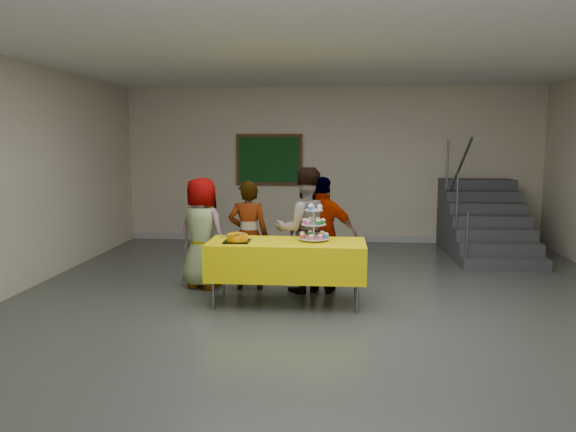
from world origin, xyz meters
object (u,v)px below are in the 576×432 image
object	(u,v)px
bear_cake	(237,237)
schoolchild_d	(323,235)
bake_table	(287,259)
schoolchild_a	(202,233)
cupcake_stand	(314,227)
schoolchild_c	(305,230)
staircase	(483,225)
noticeboard	(269,160)
schoolchild_b	(248,235)

from	to	relation	value
bear_cake	schoolchild_d	xyz separation A→B (m)	(1.01, 0.66, -0.07)
bake_table	schoolchild_a	bearing A→B (deg)	149.67
cupcake_stand	schoolchild_c	size ratio (longest dim) A/B	0.27
schoolchild_a	schoolchild_c	xyz separation A→B (m)	(1.39, -0.11, 0.07)
schoolchild_a	cupcake_stand	bearing A→B (deg)	-177.44
schoolchild_d	staircase	bearing A→B (deg)	-123.90
noticeboard	schoolchild_d	bearing A→B (deg)	-73.09
staircase	noticeboard	size ratio (longest dim) A/B	1.85
schoolchild_b	schoolchild_c	distance (m)	0.76
bake_table	staircase	bearing A→B (deg)	47.53
schoolchild_b	schoolchild_c	bearing A→B (deg)	172.27
schoolchild_c	noticeboard	world-z (taller)	noticeboard
bear_cake	schoolchild_d	distance (m)	1.21
bear_cake	schoolchild_b	bearing A→B (deg)	88.70
bake_table	schoolchild_c	xyz separation A→B (m)	(0.19, 0.60, 0.26)
cupcake_stand	schoolchild_a	xyz separation A→B (m)	(-1.52, 0.62, -0.20)
schoolchild_a	schoolchild_d	xyz separation A→B (m)	(1.63, -0.13, 0.01)
bear_cake	schoolchild_a	bearing A→B (deg)	127.95
bear_cake	schoolchild_a	xyz separation A→B (m)	(-0.62, 0.79, -0.09)
bake_table	schoolchild_d	xyz separation A→B (m)	(0.43, 0.57, 0.20)
schoolchild_a	schoolchild_c	size ratio (longest dim) A/B	0.91
bear_cake	schoolchild_c	xyz separation A→B (m)	(0.77, 0.69, -0.01)
staircase	schoolchild_a	bearing A→B (deg)	-147.65
bear_cake	staircase	distance (m)	5.21
noticeboard	bear_cake	bearing A→B (deg)	-88.31
schoolchild_a	schoolchild_d	bearing A→B (deg)	-159.77
bear_cake	schoolchild_d	size ratio (longest dim) A/B	0.24
cupcake_stand	schoolchild_c	world-z (taller)	schoolchild_c
schoolchild_b	schoolchild_d	distance (m)	1.00
schoolchild_a	noticeboard	world-z (taller)	noticeboard
cupcake_stand	schoolchild_c	bearing A→B (deg)	104.21
cupcake_stand	schoolchild_a	size ratio (longest dim) A/B	0.30
bake_table	schoolchild_c	size ratio (longest dim) A/B	1.15
bake_table	schoolchild_d	size ratio (longest dim) A/B	1.24
schoolchild_b	noticeboard	xyz separation A→B (m)	(-0.15, 3.65, 0.87)
bake_table	schoolchild_a	xyz separation A→B (m)	(-1.20, 0.70, 0.19)
cupcake_stand	bake_table	bearing A→B (deg)	-166.09
bake_table	schoolchild_b	world-z (taller)	schoolchild_b
schoolchild_b	noticeboard	size ratio (longest dim) A/B	1.12
staircase	cupcake_stand	bearing A→B (deg)	-130.11
cupcake_stand	noticeboard	bearing A→B (deg)	103.71
schoolchild_c	staircase	world-z (taller)	staircase
bear_cake	schoolchild_d	bearing A→B (deg)	33.28
schoolchild_c	staircase	distance (m)	4.17
bear_cake	schoolchild_a	world-z (taller)	schoolchild_a
cupcake_stand	bear_cake	world-z (taller)	cupcake_stand
schoolchild_b	schoolchild_c	size ratio (longest dim) A/B	0.89
bake_table	staircase	world-z (taller)	staircase
schoolchild_d	bake_table	bearing A→B (deg)	62.90
bake_table	schoolchild_b	size ratio (longest dim) A/B	1.29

